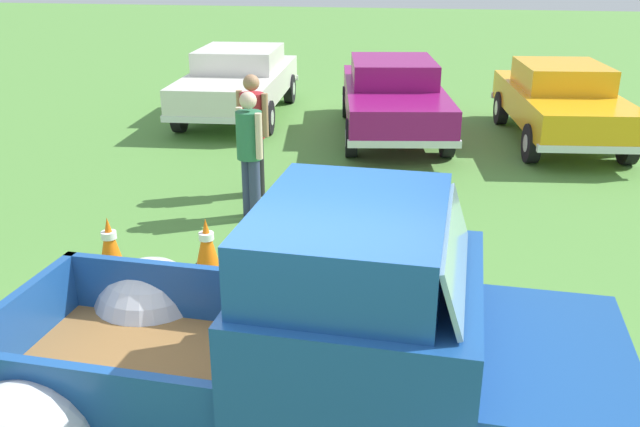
# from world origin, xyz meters

# --- Properties ---
(vintage_pickup_truck) EXTENTS (4.69, 2.91, 1.96)m
(vintage_pickup_truck) POSITION_xyz_m (0.39, -0.02, 0.76)
(vintage_pickup_truck) COLOR black
(vintage_pickup_truck) RESTS_ON ground
(show_car_0) EXTENTS (2.25, 4.77, 1.43)m
(show_car_0) POSITION_xyz_m (-3.22, 10.15, 0.79)
(show_car_0) COLOR black
(show_car_0) RESTS_ON ground
(show_car_1) EXTENTS (2.57, 4.93, 1.43)m
(show_car_1) POSITION_xyz_m (0.15, 9.11, 0.78)
(show_car_1) COLOR black
(show_car_1) RESTS_ON ground
(show_car_2) EXTENTS (2.25, 4.48, 1.43)m
(show_car_2) POSITION_xyz_m (3.24, 9.14, 0.78)
(show_car_2) COLOR black
(show_car_2) RESTS_ON ground
(spectator_0) EXTENTS (0.53, 0.44, 1.76)m
(spectator_0) POSITION_xyz_m (-1.56, 5.26, 1.01)
(spectator_0) COLOR black
(spectator_0) RESTS_ON ground
(spectator_2) EXTENTS (0.48, 0.48, 1.70)m
(spectator_2) POSITION_xyz_m (-1.35, 4.36, 0.97)
(spectator_2) COLOR navy
(spectator_2) RESTS_ON ground
(lane_cone_0) EXTENTS (0.36, 0.36, 0.63)m
(lane_cone_0) POSITION_xyz_m (-1.41, 2.70, 0.31)
(lane_cone_0) COLOR black
(lane_cone_0) RESTS_ON ground
(lane_cone_1) EXTENTS (0.36, 0.36, 0.63)m
(lane_cone_1) POSITION_xyz_m (-2.48, 2.53, 0.31)
(lane_cone_1) COLOR black
(lane_cone_1) RESTS_ON ground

